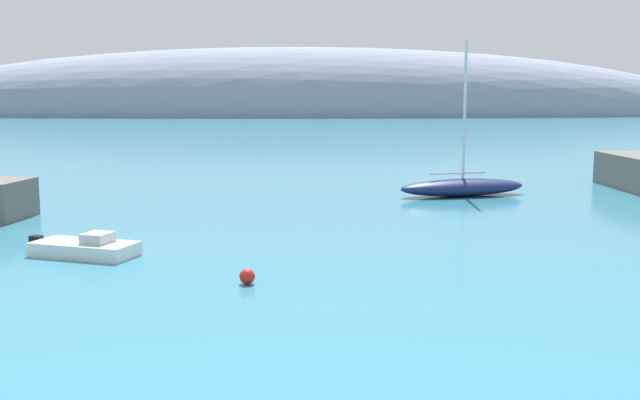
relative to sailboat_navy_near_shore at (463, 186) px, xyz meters
The scene contains 4 objects.
distant_ridge 180.03m from the sailboat_navy_near_shore, 93.66° to the left, with size 257.64×52.97×40.68m, color gray.
sailboat_navy_near_shore is the anchor object (origin of this frame).
motorboat_white_outer 24.99m from the sailboat_navy_near_shore, 137.55° to the right, with size 4.63×3.06×0.95m.
mooring_buoy_red 24.43m from the sailboat_navy_near_shore, 118.89° to the right, with size 0.52×0.52×0.52m, color red.
Camera 1 is at (2.21, -8.47, 6.24)m, focal length 41.67 mm.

